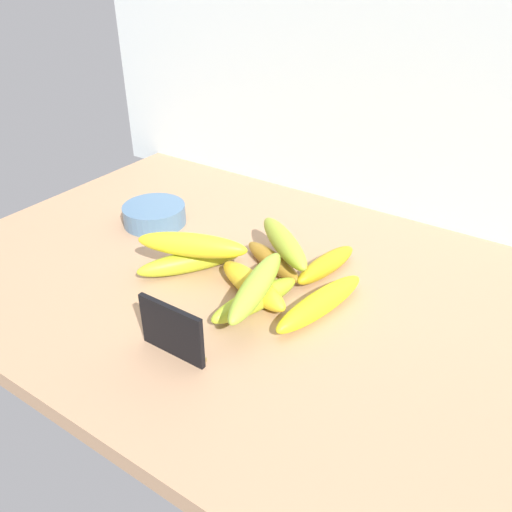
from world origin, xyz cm
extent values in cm
cube|color=tan|center=(0.00, 0.00, 1.50)|extent=(110.00, 76.00, 3.00)
cube|color=silver|center=(0.00, 39.00, 35.00)|extent=(130.00, 2.00, 70.00)
cube|color=black|center=(3.88, -21.56, 7.20)|extent=(11.00, 0.80, 8.40)
cube|color=olive|center=(3.88, -20.76, 3.30)|extent=(9.90, 1.20, 0.60)
cylinder|color=slate|center=(-26.37, 6.58, 5.00)|extent=(12.90, 12.90, 4.00)
ellipsoid|color=#A67623|center=(3.60, 5.28, 4.64)|extent=(15.39, 9.01, 3.28)
ellipsoid|color=yellow|center=(5.33, -3.57, 5.13)|extent=(16.99, 9.58, 4.26)
ellipsoid|color=gold|center=(12.15, 9.42, 4.81)|extent=(6.07, 15.91, 3.61)
ellipsoid|color=#ABBB27|center=(-8.12, -3.15, 4.94)|extent=(14.08, 18.61, 3.87)
ellipsoid|color=#A7C02C|center=(7.71, -6.36, 4.89)|extent=(8.40, 17.60, 3.78)
ellipsoid|color=yellow|center=(16.76, -1.44, 4.99)|extent=(7.81, 20.47, 3.97)
ellipsoid|color=yellow|center=(-7.09, -3.92, 8.97)|extent=(19.73, 11.36, 4.20)
ellipsoid|color=#A0B432|center=(4.99, 6.71, 8.28)|extent=(17.13, 14.46, 4.01)
ellipsoid|color=#9ABE37|center=(8.82, -7.69, 8.72)|extent=(8.11, 20.16, 3.89)
camera|label=1|loc=(45.41, -62.02, 54.02)|focal=36.62mm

